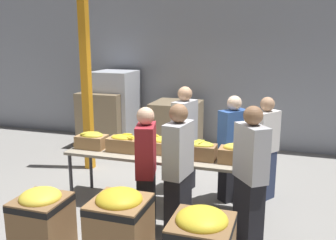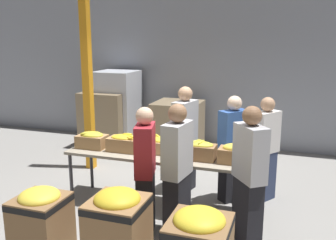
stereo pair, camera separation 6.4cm
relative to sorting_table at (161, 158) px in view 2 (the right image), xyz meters
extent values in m
plane|color=gray|center=(0.00, 0.00, -0.74)|extent=(30.00, 30.00, 0.00)
cube|color=#9399A3|center=(0.00, 3.39, 1.26)|extent=(16.00, 0.08, 4.00)
cube|color=#9E937F|center=(0.00, 0.00, 0.04)|extent=(2.71, 0.71, 0.04)
cylinder|color=#38383D|center=(-1.29, -0.29, -0.36)|extent=(0.05, 0.05, 0.75)
cylinder|color=#38383D|center=(1.29, -0.29, -0.36)|extent=(0.05, 0.05, 0.75)
cylinder|color=#38383D|center=(-1.29, 0.29, -0.36)|extent=(0.05, 0.05, 0.75)
cylinder|color=#38383D|center=(1.29, 0.29, -0.36)|extent=(0.05, 0.05, 0.75)
cube|color=#A37A4C|center=(-1.07, -0.03, 0.15)|extent=(0.43, 0.28, 0.19)
ellipsoid|color=gold|center=(-1.07, -0.03, 0.25)|extent=(0.35, 0.25, 0.09)
ellipsoid|color=gold|center=(-1.12, -0.10, 0.28)|extent=(0.20, 0.11, 0.05)
ellipsoid|color=gold|center=(-1.09, 0.01, 0.27)|extent=(0.18, 0.20, 0.05)
ellipsoid|color=gold|center=(-1.01, -0.06, 0.27)|extent=(0.16, 0.10, 0.05)
cube|color=#A37A4C|center=(-0.56, -0.03, 0.15)|extent=(0.45, 0.27, 0.20)
ellipsoid|color=gold|center=(-0.56, -0.03, 0.26)|extent=(0.37, 0.24, 0.08)
ellipsoid|color=gold|center=(-0.48, 0.03, 0.28)|extent=(0.15, 0.15, 0.04)
ellipsoid|color=gold|center=(-0.52, 0.02, 0.30)|extent=(0.15, 0.09, 0.04)
ellipsoid|color=gold|center=(-0.48, -0.04, 0.28)|extent=(0.22, 0.11, 0.05)
ellipsoid|color=gold|center=(-0.44, -0.10, 0.28)|extent=(0.17, 0.09, 0.04)
cube|color=tan|center=(0.01, 0.08, 0.14)|extent=(0.45, 0.33, 0.17)
ellipsoid|color=yellow|center=(0.01, 0.08, 0.24)|extent=(0.41, 0.27, 0.10)
ellipsoid|color=yellow|center=(0.13, 0.01, 0.28)|extent=(0.19, 0.17, 0.05)
ellipsoid|color=yellow|center=(-0.09, 0.12, 0.28)|extent=(0.15, 0.17, 0.04)
cube|color=olive|center=(0.56, -0.04, 0.15)|extent=(0.46, 0.27, 0.20)
ellipsoid|color=gold|center=(0.56, -0.04, 0.26)|extent=(0.40, 0.23, 0.09)
ellipsoid|color=gold|center=(0.51, -0.11, 0.28)|extent=(0.21, 0.06, 0.04)
ellipsoid|color=gold|center=(0.59, -0.05, 0.30)|extent=(0.09, 0.19, 0.05)
ellipsoid|color=gold|center=(0.58, 0.01, 0.28)|extent=(0.12, 0.16, 0.05)
ellipsoid|color=gold|center=(0.53, -0.03, 0.30)|extent=(0.12, 0.18, 0.06)
cube|color=olive|center=(1.06, -0.05, 0.15)|extent=(0.46, 0.27, 0.20)
ellipsoid|color=yellow|center=(1.06, -0.05, 0.26)|extent=(0.36, 0.23, 0.12)
ellipsoid|color=yellow|center=(1.09, 0.02, 0.30)|extent=(0.10, 0.18, 0.04)
ellipsoid|color=yellow|center=(1.17, 0.03, 0.30)|extent=(0.21, 0.10, 0.03)
cube|color=black|center=(0.15, 0.68, -0.34)|extent=(0.30, 0.42, 0.79)
cube|color=#B2B2B7|center=(0.15, 0.68, 0.38)|extent=(0.33, 0.49, 0.65)
sphere|color=tan|center=(0.15, 0.68, 0.82)|extent=(0.22, 0.22, 0.22)
cube|color=black|center=(1.29, -0.58, -0.34)|extent=(0.39, 0.42, 0.79)
cube|color=#B2B2B7|center=(1.29, -0.58, 0.37)|extent=(0.44, 0.49, 0.65)
sphere|color=#896042|center=(1.29, -0.58, 0.81)|extent=(0.22, 0.22, 0.22)
cube|color=black|center=(0.06, -0.73, -0.36)|extent=(0.29, 0.40, 0.76)
cube|color=maroon|center=(0.06, -0.73, 0.33)|extent=(0.32, 0.47, 0.63)
sphere|color=#DBAD89|center=(0.06, -0.73, 0.75)|extent=(0.21, 0.21, 0.21)
cube|color=#2D3856|center=(1.38, 0.72, -0.37)|extent=(0.36, 0.40, 0.74)
cube|color=silver|center=(1.38, 0.72, 0.31)|extent=(0.41, 0.46, 0.61)
sphere|color=tan|center=(1.38, 0.72, 0.72)|extent=(0.21, 0.21, 0.21)
cube|color=black|center=(0.93, 0.55, -0.36)|extent=(0.38, 0.40, 0.75)
cube|color=#2D5199|center=(0.93, 0.55, 0.33)|extent=(0.44, 0.46, 0.62)
sphere|color=beige|center=(0.93, 0.55, 0.74)|extent=(0.21, 0.21, 0.21)
cube|color=black|center=(0.46, -0.71, -0.34)|extent=(0.26, 0.40, 0.79)
cube|color=#B2B2B7|center=(0.46, -0.71, 0.37)|extent=(0.28, 0.47, 0.65)
sphere|color=#896042|center=(0.46, -0.71, 0.81)|extent=(0.22, 0.22, 0.22)
cube|color=olive|center=(-0.89, -1.53, -0.41)|extent=(0.54, 0.54, 0.66)
cube|color=black|center=(-0.89, -1.53, -0.13)|extent=(0.55, 0.55, 0.07)
ellipsoid|color=yellow|center=(-0.89, -1.53, -0.07)|extent=(0.46, 0.46, 0.19)
cube|color=olive|center=(0.07, -1.53, -0.35)|extent=(0.57, 0.57, 0.77)
cube|color=black|center=(0.07, -1.53, -0.02)|extent=(0.57, 0.57, 0.07)
ellipsoid|color=gold|center=(0.07, -1.53, 0.04)|extent=(0.48, 0.48, 0.20)
cube|color=black|center=(0.94, -1.53, -0.11)|extent=(0.60, 0.60, 0.07)
ellipsoid|color=yellow|center=(0.94, -1.53, -0.05)|extent=(0.51, 0.51, 0.21)
cube|color=orange|center=(-1.79, 1.13, 1.26)|extent=(0.14, 0.14, 4.00)
cube|color=olive|center=(-2.19, 2.59, -0.67)|extent=(1.08, 1.08, 0.13)
cube|color=#897556|center=(-2.19, 2.59, -0.06)|extent=(0.99, 0.99, 1.09)
cube|color=olive|center=(-2.03, 2.77, -0.67)|extent=(0.93, 0.93, 0.13)
cube|color=silver|center=(-2.03, 2.77, 0.16)|extent=(0.86, 0.86, 1.53)
cube|color=olive|center=(-0.54, 2.56, -0.67)|extent=(1.03, 1.03, 0.13)
cube|color=#897556|center=(-0.54, 2.56, -0.13)|extent=(0.95, 0.95, 0.95)
camera|label=1|loc=(1.64, -4.75, 1.68)|focal=40.00mm
camera|label=2|loc=(1.70, -4.73, 1.68)|focal=40.00mm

